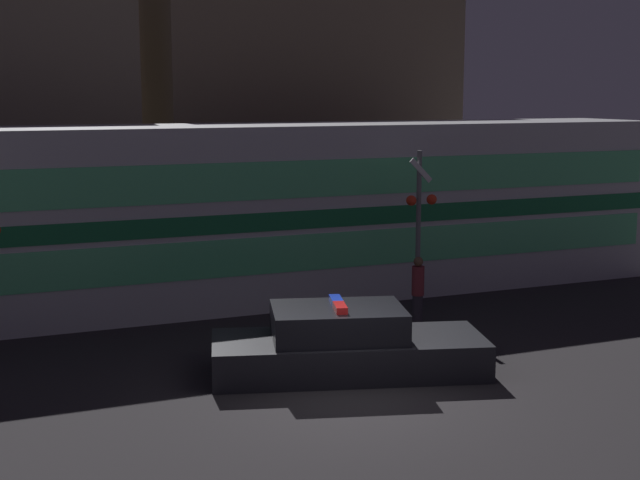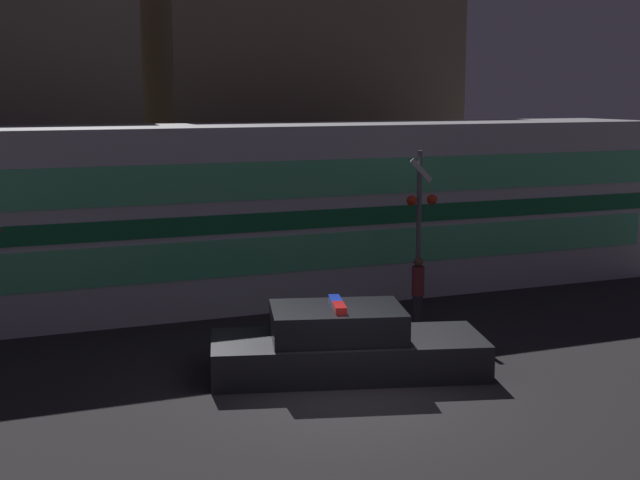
% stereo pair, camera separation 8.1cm
% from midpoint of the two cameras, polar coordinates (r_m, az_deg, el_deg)
% --- Properties ---
extents(ground_plane, '(120.00, 120.00, 0.00)m').
position_cam_midpoint_polar(ground_plane, '(14.92, 2.28, -10.21)').
color(ground_plane, '#262326').
extents(train, '(19.49, 3.10, 4.26)m').
position_cam_midpoint_polar(train, '(22.02, -1.19, 1.89)').
color(train, silver).
rests_on(train, ground_plane).
extents(police_car, '(5.20, 3.11, 1.35)m').
position_cam_midpoint_polar(police_car, '(16.13, 1.76, -6.84)').
color(police_car, black).
rests_on(police_car, ground_plane).
extents(pedestrian, '(0.27, 0.27, 1.58)m').
position_cam_midpoint_polar(pedestrian, '(19.08, 6.40, -3.35)').
color(pedestrian, '#2D2833').
rests_on(pedestrian, ground_plane).
extents(crossing_signal_near, '(0.76, 0.30, 3.72)m').
position_cam_midpoint_polar(crossing_signal_near, '(20.48, 6.52, 1.38)').
color(crossing_signal_near, slate).
rests_on(crossing_signal_near, ground_plane).
extents(building_center, '(9.63, 4.52, 8.22)m').
position_cam_midpoint_polar(building_center, '(29.72, -1.05, 7.68)').
color(building_center, brown).
rests_on(building_center, ground_plane).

